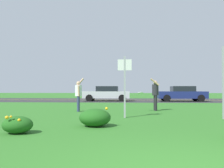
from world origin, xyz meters
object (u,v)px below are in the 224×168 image
sign_post_near_path (125,80)px  sign_post_by_roadside (224,83)px  frisbee_white (140,93)px  car_navy_center_left (182,94)px  person_catcher_dark_shirt (155,93)px  car_silver_center_right (107,94)px  person_thrower_white_shirt (78,93)px

sign_post_near_path → sign_post_by_roadside: (3.80, -0.21, -0.11)m
frisbee_white → car_navy_center_left: bearing=66.2°
sign_post_by_roadside → sign_post_near_path: bearing=176.8°
person_catcher_dark_shirt → car_navy_center_left: size_ratio=0.39×
person_catcher_dark_shirt → frisbee_white: bearing=-153.1°
sign_post_near_path → frisbee_white: (0.80, 2.76, -0.54)m
frisbee_white → car_silver_center_right: bearing=104.4°
sign_post_near_path → person_catcher_dark_shirt: bearing=63.0°
frisbee_white → car_silver_center_right: 10.73m
sign_post_by_roadside → car_silver_center_right: size_ratio=0.62×
sign_post_by_roadside → person_catcher_dark_shirt: sign_post_by_roadside is taller
sign_post_by_roadside → person_catcher_dark_shirt: bearing=122.8°
sign_post_by_roadside → car_silver_center_right: sign_post_by_roadside is taller
sign_post_by_roadside → frisbee_white: (-2.99, 2.97, -0.43)m
frisbee_white → sign_post_by_roadside: bearing=-44.8°
sign_post_near_path → car_silver_center_right: (-1.86, 13.16, -0.77)m
sign_post_near_path → car_silver_center_right: bearing=98.0°
person_thrower_white_shirt → person_catcher_dark_shirt: person_thrower_white_shirt is taller
sign_post_by_roadside → person_thrower_white_shirt: sign_post_by_roadside is taller
person_thrower_white_shirt → frisbee_white: 3.22m
sign_post_near_path → frisbee_white: sign_post_near_path is taller
sign_post_by_roadside → person_catcher_dark_shirt: 4.05m
frisbee_white → car_navy_center_left: size_ratio=0.06×
person_catcher_dark_shirt → sign_post_near_path: bearing=-117.0°
person_catcher_dark_shirt → car_silver_center_right: bearing=109.2°
person_catcher_dark_shirt → car_navy_center_left: (3.78, 9.98, -0.23)m
person_thrower_white_shirt → person_catcher_dark_shirt: size_ratio=1.00×
person_thrower_white_shirt → car_silver_center_right: bearing=87.0°
sign_post_near_path → sign_post_by_roadside: bearing=-3.2°
person_catcher_dark_shirt → car_silver_center_right: size_ratio=0.39×
sign_post_by_roadside → person_catcher_dark_shirt: size_ratio=1.61×
person_catcher_dark_shirt → car_silver_center_right: 10.57m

